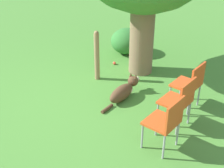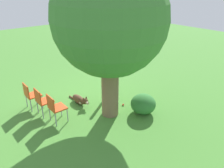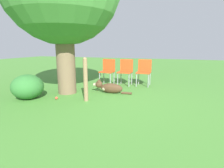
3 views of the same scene
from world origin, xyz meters
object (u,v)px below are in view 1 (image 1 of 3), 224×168
(dog, at_px, (124,91))
(red_chair_1, at_px, (180,100))
(red_chair_2, at_px, (190,83))
(tennis_ball, at_px, (114,63))
(fence_post, at_px, (97,55))
(red_chair_0, at_px, (166,120))

(dog, height_order, red_chair_1, red_chair_1)
(dog, distance_m, red_chair_2, 1.21)
(red_chair_2, relative_size, tennis_ball, 12.56)
(fence_post, distance_m, tennis_ball, 0.90)
(fence_post, height_order, tennis_ball, fence_post)
(fence_post, xyz_separation_m, tennis_ball, (-0.14, 0.74, -0.49))
(red_chair_0, xyz_separation_m, red_chair_1, (-0.11, 0.60, 0.00))
(dog, height_order, fence_post, fence_post)
(red_chair_0, bearing_deg, dog, -29.29)
(red_chair_1, bearing_deg, tennis_ball, -26.85)
(fence_post, height_order, red_chair_0, fence_post)
(red_chair_0, relative_size, tennis_ball, 12.56)
(red_chair_1, bearing_deg, red_chair_0, 101.76)
(red_chair_0, distance_m, red_chair_1, 0.61)
(red_chair_0, distance_m, tennis_ball, 2.93)
(dog, xyz_separation_m, fence_post, (-0.87, 0.26, 0.37))
(tennis_ball, bearing_deg, dog, -44.59)
(dog, bearing_deg, red_chair_2, -69.42)
(dog, height_order, tennis_ball, dog)
(red_chair_2, bearing_deg, red_chair_1, 101.76)
(fence_post, bearing_deg, red_chair_1, -11.42)
(tennis_ball, bearing_deg, fence_post, -79.16)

